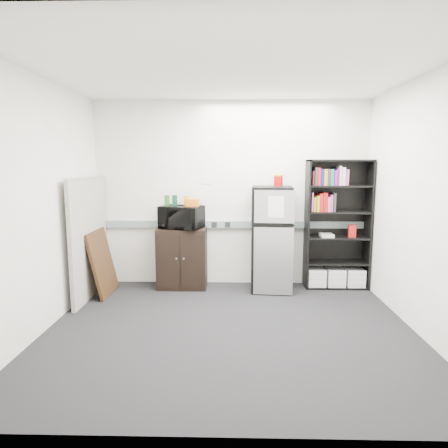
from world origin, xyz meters
name	(u,v)px	position (x,y,z in m)	size (l,w,h in m)	color
floor	(230,329)	(0.00, 0.00, 0.00)	(4.00, 4.00, 0.00)	black
wall_back	(231,194)	(0.00, 1.75, 1.35)	(4.00, 0.02, 2.70)	silver
wall_right	(424,207)	(2.00, 0.00, 1.35)	(0.02, 3.50, 2.70)	silver
wall_left	(41,206)	(-2.00, 0.00, 1.35)	(0.02, 3.50, 2.70)	silver
ceiling	(230,71)	(0.00, 0.00, 2.70)	(4.00, 3.50, 0.02)	white
electrical_raceway	(231,224)	(0.00, 1.72, 0.90)	(3.92, 0.05, 0.10)	gray
wall_note	(207,180)	(-0.35, 1.74, 1.55)	(0.14, 0.00, 0.10)	white
bookshelf	(337,226)	(1.53, 1.57, 0.91)	(0.90, 0.34, 1.85)	black
cubicle_partition	(89,238)	(-1.90, 1.08, 0.81)	(0.06, 1.30, 1.62)	gray
cabinet	(182,258)	(-0.71, 1.50, 0.44)	(0.70, 0.47, 0.88)	black
microwave	(181,217)	(-0.71, 1.48, 1.04)	(0.58, 0.39, 0.32)	black
snack_box_a	(167,200)	(-0.92, 1.52, 1.27)	(0.07, 0.05, 0.15)	#245A19
snack_box_b	(175,201)	(-0.80, 1.52, 1.27)	(0.07, 0.05, 0.15)	#0B331F
snack_box_c	(186,201)	(-0.64, 1.52, 1.27)	(0.07, 0.05, 0.14)	orange
snack_bag	(192,203)	(-0.55, 1.47, 1.25)	(0.18, 0.10, 0.10)	orange
refrigerator	(272,239)	(0.58, 1.42, 0.74)	(0.60, 0.63, 1.48)	black
coffee_can	(278,180)	(0.67, 1.55, 1.57)	(0.13, 0.13, 0.18)	#A7070B
framed_poster	(102,262)	(-1.77, 1.17, 0.45)	(0.23, 0.70, 0.89)	#311F0D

